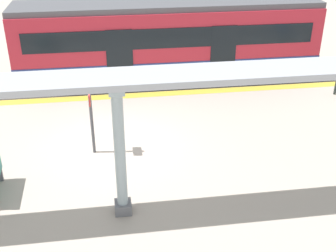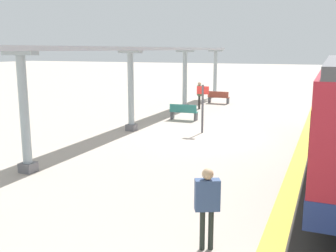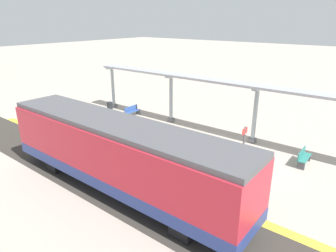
% 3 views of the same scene
% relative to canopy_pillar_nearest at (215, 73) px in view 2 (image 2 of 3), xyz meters
% --- Properties ---
extents(ground_plane, '(176.00, 176.00, 0.00)m').
position_rel_canopy_pillar_nearest_xyz_m(ground_plane, '(-3.74, 14.11, -1.88)').
color(ground_plane, '#B3A697').
extents(tactile_edge_strip, '(0.51, 35.67, 0.01)m').
position_rel_canopy_pillar_nearest_xyz_m(tactile_edge_strip, '(-7.68, 14.11, -1.87)').
color(tactile_edge_strip, gold).
rests_on(tactile_edge_strip, ground).
extents(canopy_pillar_nearest, '(1.10, 0.44, 3.70)m').
position_rel_canopy_pillar_nearest_xyz_m(canopy_pillar_nearest, '(0.00, 0.00, 0.00)').
color(canopy_pillar_nearest, slate).
rests_on(canopy_pillar_nearest, ground).
extents(canopy_pillar_second, '(1.10, 0.44, 3.70)m').
position_rel_canopy_pillar_nearest_xyz_m(canopy_pillar_second, '(0.00, 6.98, 0.00)').
color(canopy_pillar_second, slate).
rests_on(canopy_pillar_second, ground).
extents(canopy_pillar_third, '(1.10, 0.44, 3.70)m').
position_rel_canopy_pillar_nearest_xyz_m(canopy_pillar_third, '(0.00, 14.21, 0.00)').
color(canopy_pillar_third, slate).
rests_on(canopy_pillar_third, ground).
extents(canopy_pillar_fourth, '(1.10, 0.44, 3.70)m').
position_rel_canopy_pillar_nearest_xyz_m(canopy_pillar_fourth, '(0.00, 21.08, 0.00)').
color(canopy_pillar_fourth, slate).
rests_on(canopy_pillar_fourth, ground).
extents(canopy_beam, '(1.20, 28.59, 0.16)m').
position_rel_canopy_pillar_nearest_xyz_m(canopy_beam, '(-0.00, 13.90, 1.91)').
color(canopy_beam, '#A8AAB2').
rests_on(canopy_beam, canopy_pillar_nearest).
extents(bench_mid_platform, '(1.52, 0.50, 0.86)m').
position_rel_canopy_pillar_nearest_xyz_m(bench_mid_platform, '(-1.28, 3.56, -1.43)').
color(bench_mid_platform, '#9A4130').
rests_on(bench_mid_platform, ground).
extents(bench_far_end, '(1.51, 0.48, 0.86)m').
position_rel_canopy_pillar_nearest_xyz_m(bench_far_end, '(-1.30, 10.67, -1.43)').
color(bench_far_end, '#2D7C73').
rests_on(bench_far_end, ground).
extents(platform_info_sign, '(0.56, 0.10, 2.20)m').
position_rel_canopy_pillar_nearest_xyz_m(platform_info_sign, '(-3.23, 13.43, -0.55)').
color(platform_info_sign, '#4C4C51').
rests_on(platform_info_sign, ground).
extents(passenger_waiting_near_edge, '(0.51, 0.39, 1.61)m').
position_rel_canopy_pillar_nearest_xyz_m(passenger_waiting_near_edge, '(-6.53, 23.56, -0.87)').
color(passenger_waiting_near_edge, '#252D27').
rests_on(passenger_waiting_near_edge, ground).
extents(passenger_by_the_benches, '(0.44, 0.54, 1.73)m').
position_rel_canopy_pillar_nearest_xyz_m(passenger_by_the_benches, '(-0.84, 6.55, -0.80)').
color(passenger_by_the_benches, '#2C2A27').
rests_on(passenger_by_the_benches, ground).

